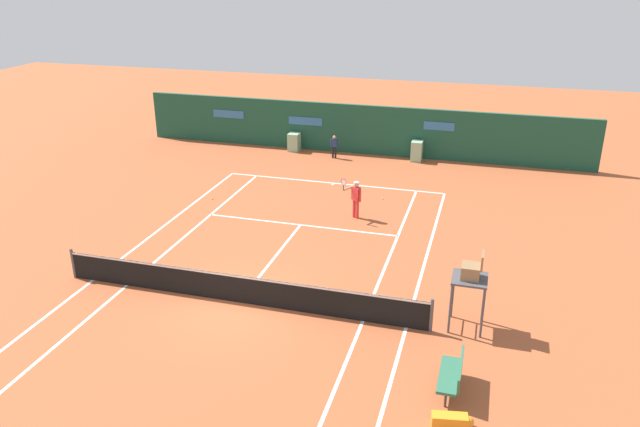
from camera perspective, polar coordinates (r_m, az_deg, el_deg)
The scene contains 10 objects.
ground_plane at distance 20.36m, azimuth -6.83°, elevation -7.31°, with size 80.00×80.00×0.01m.
tennis_net at distance 19.65m, azimuth -7.54°, elevation -6.81°, with size 12.10×0.10×1.07m.
sponsor_back_wall at distance 34.51m, azimuth 3.53°, elevation 7.68°, with size 25.00×1.02×2.71m.
umpire_chair at distance 18.22m, azimuth 13.67°, elevation -5.74°, with size 1.00×1.00×2.43m.
player_bench at distance 16.21m, azimuth 12.16°, elevation -14.16°, with size 0.54×1.54×0.88m.
equipment_bag at distance 15.37m, azimuth 12.20°, elevation -18.16°, with size 0.99×0.44×0.32m.
player_on_baseline at distance 25.63m, azimuth 3.28°, elevation 1.60°, with size 0.83×0.63×1.82m.
ball_kid_right_post at distance 33.69m, azimuth 1.32°, elevation 6.30°, with size 0.42×0.19×1.26m.
tennis_ball_by_sideline at distance 28.32m, azimuth -9.88°, elevation 1.34°, with size 0.07×0.07×0.07m, color #CCE033.
tennis_ball_mid_court at distance 28.11m, azimuth 5.76°, elevation 1.41°, with size 0.07×0.07×0.07m, color #CCE033.
Camera 1 is at (7.15, -15.65, 10.01)m, focal length 34.79 mm.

